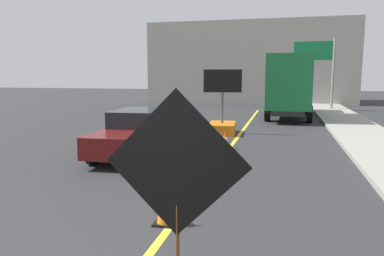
% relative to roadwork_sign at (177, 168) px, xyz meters
% --- Properties ---
extents(lane_center_stripe, '(0.14, 36.00, 0.01)m').
position_rel_roadwork_sign_xyz_m(lane_center_stripe, '(-0.63, 4.27, -1.47)').
color(lane_center_stripe, yellow).
rests_on(lane_center_stripe, ground).
extents(roadwork_sign, '(1.63, 0.06, 2.33)m').
position_rel_roadwork_sign_xyz_m(roadwork_sign, '(0.00, 0.00, 0.00)').
color(roadwork_sign, '#593819').
rests_on(roadwork_sign, ground).
extents(arrow_board_trailer, '(1.60, 1.89, 2.70)m').
position_rel_roadwork_sign_xyz_m(arrow_board_trailer, '(-1.40, 11.49, -0.99)').
color(arrow_board_trailer, orange).
rests_on(arrow_board_trailer, ground).
extents(box_truck, '(2.64, 7.58, 3.53)m').
position_rel_roadwork_sign_xyz_m(box_truck, '(1.43, 18.13, 0.42)').
color(box_truck, black).
rests_on(box_truck, ground).
extents(pickup_car, '(2.22, 4.85, 1.38)m').
position_rel_roadwork_sign_xyz_m(pickup_car, '(-3.24, 6.93, -0.77)').
color(pickup_car, '#591414').
rests_on(pickup_car, ground).
extents(highway_guide_sign, '(2.78, 0.33, 5.00)m').
position_rel_roadwork_sign_xyz_m(highway_guide_sign, '(3.59, 23.52, 1.95)').
color(highway_guide_sign, gray).
rests_on(highway_guide_sign, ground).
extents(far_building_block, '(18.13, 7.61, 7.13)m').
position_rel_roadwork_sign_xyz_m(far_building_block, '(-2.00, 31.78, 2.09)').
color(far_building_block, gray).
rests_on(far_building_block, ground).
extents(traffic_cone_near_sign, '(0.36, 0.36, 0.74)m').
position_rel_roadwork_sign_xyz_m(traffic_cone_near_sign, '(-0.75, 1.82, -1.11)').
color(traffic_cone_near_sign, black).
rests_on(traffic_cone_near_sign, ground).
extents(traffic_cone_mid_lane, '(0.36, 0.36, 0.60)m').
position_rel_roadwork_sign_xyz_m(traffic_cone_mid_lane, '(-0.66, 5.19, -1.18)').
color(traffic_cone_mid_lane, black).
rests_on(traffic_cone_mid_lane, ground).
extents(traffic_cone_far_lane, '(0.36, 0.36, 0.61)m').
position_rel_roadwork_sign_xyz_m(traffic_cone_far_lane, '(-0.78, 8.29, -1.17)').
color(traffic_cone_far_lane, black).
rests_on(traffic_cone_far_lane, ground).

